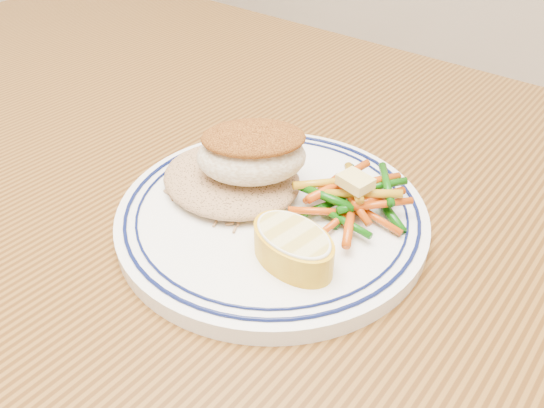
% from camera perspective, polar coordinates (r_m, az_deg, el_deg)
% --- Properties ---
extents(dining_table, '(1.50, 0.90, 0.75)m').
position_cam_1_polar(dining_table, '(0.53, -4.22, -9.81)').
color(dining_table, '#4D2C0F').
rests_on(dining_table, ground).
extents(plate, '(0.26, 0.26, 0.02)m').
position_cam_1_polar(plate, '(0.45, 0.00, -1.07)').
color(plate, white).
rests_on(plate, dining_table).
extents(rice_pilaf, '(0.13, 0.11, 0.02)m').
position_cam_1_polar(rice_pilaf, '(0.47, -4.40, 3.07)').
color(rice_pilaf, '#9C754E').
rests_on(rice_pilaf, plate).
extents(fish_fillet, '(0.11, 0.11, 0.05)m').
position_cam_1_polar(fish_fillet, '(0.44, -2.17, 5.63)').
color(fish_fillet, beige).
rests_on(fish_fillet, rice_pilaf).
extents(vegetable_pile, '(0.09, 0.10, 0.03)m').
position_cam_1_polar(vegetable_pile, '(0.44, 8.77, 0.77)').
color(vegetable_pile, '#0E4C09').
rests_on(vegetable_pile, plate).
extents(butter_pat, '(0.03, 0.02, 0.01)m').
position_cam_1_polar(butter_pat, '(0.43, 8.96, 2.41)').
color(butter_pat, '#E6CE70').
rests_on(butter_pat, vegetable_pile).
extents(lemon_wedge, '(0.08, 0.07, 0.03)m').
position_cam_1_polar(lemon_wedge, '(0.39, 2.27, -4.49)').
color(lemon_wedge, gold).
rests_on(lemon_wedge, plate).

